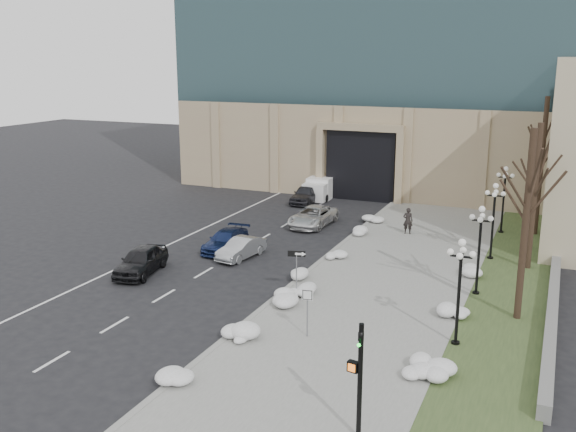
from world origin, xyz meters
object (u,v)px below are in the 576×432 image
Objects in this scene: lamppost_a at (460,278)px; lamppost_c at (494,211)px; car_d at (313,216)px; pedestrian at (408,221)px; keep_sign at (307,303)px; lamppost_b at (480,238)px; one_way_sign at (300,259)px; box_truck at (323,187)px; car_a at (141,261)px; lamppost_d at (504,191)px; car_c at (226,240)px; car_e at (306,194)px; traffic_signal at (359,383)px; car_b at (241,248)px.

lamppost_a is 13.00m from lamppost_c.
lamppost_a reaches higher than car_d.
keep_sign is at bearing 83.29° from pedestrian.
lamppost_a is 6.50m from lamppost_b.
keep_sign is at bearing -162.90° from lamppost_a.
one_way_sign is at bearing -128.34° from lamppost_c.
one_way_sign is (7.43, -23.52, 1.18)m from box_truck.
car_a is 0.95× the size of lamppost_d.
one_way_sign is (-2.36, -13.94, 1.03)m from pedestrian.
car_e is (-0.32, 14.72, 0.13)m from car_c.
car_d is 27.04m from traffic_signal.
pedestrian is at bearing 81.28° from keep_sign.
keep_sign is at bearing -79.76° from one_way_sign.
lamppost_c reaches higher than car_c.
car_a is at bearing -97.45° from car_e.
one_way_sign is 0.53× the size of lamppost_d.
lamppost_c is 6.50m from lamppost_d.
one_way_sign is 0.53× the size of lamppost_b.
one_way_sign is 0.53× the size of lamppost_c.
car_e is 23.26m from lamppost_b.
pedestrian is at bearing 56.66° from car_b.
pedestrian reaches higher than car_c.
car_e is at bearing 88.58° from car_c.
car_e is at bearing 167.26° from lamppost_d.
keep_sign is 10.44m from lamppost_b.
one_way_sign is at bearing -11.10° from car_a.
box_truck is at bearing 91.47° from one_way_sign.
car_b is (3.91, 4.82, -0.15)m from car_a.
car_e is 1.81× the size of one_way_sign.
car_e is (-2.00, 15.81, 0.15)m from car_b.
car_d is at bearing -166.05° from lamppost_d.
lamppost_c is (5.91, -3.49, 2.03)m from pedestrian.
lamppost_a is at bearing -49.22° from car_d.
lamppost_d reaches higher than car_b.
car_e is 16.65m from lamppost_d.
lamppost_d is (12.85, 3.19, 2.37)m from car_d.
car_d is (2.92, 7.89, 0.07)m from car_c.
one_way_sign reaches higher than car_a.
box_truck is at bearing 122.70° from traffic_signal.
traffic_signal is at bearing -63.26° from car_d.
lamppost_b is (16.09, -16.64, 2.30)m from car_e.
car_e is 0.95× the size of lamppost_d.
traffic_signal is at bearing -67.72° from car_e.
car_c is 16.07m from lamppost_b.
lamppost_b is at bearing 5.05° from car_b.
lamppost_d reaches higher than one_way_sign.
car_d is 20.90m from lamppost_a.
lamppost_b reaches higher than car_c.
lamppost_d is (0.00, 13.00, 0.00)m from lamppost_b.
car_d is at bearing 165.56° from lamppost_c.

